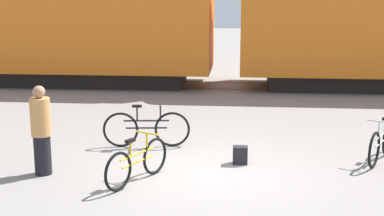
{
  "coord_description": "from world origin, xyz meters",
  "views": [
    {
      "loc": [
        0.52,
        -9.18,
        3.2
      ],
      "look_at": [
        -0.37,
        0.46,
        1.1
      ],
      "focal_mm": 50.0,
      "sensor_mm": 36.0,
      "label": 1
    }
  ],
  "objects": [
    {
      "name": "person_in_tan",
      "position": [
        -2.98,
        -0.31,
        0.8
      ],
      "size": [
        0.35,
        0.35,
        1.61
      ],
      "rotation": [
        0.0,
        0.0,
        4.69
      ],
      "color": "black",
      "rests_on": "ground_plane"
    },
    {
      "name": "freight_train",
      "position": [
        0.0,
        9.31,
        2.72
      ],
      "size": [
        25.83,
        3.17,
        5.25
      ],
      "color": "black",
      "rests_on": "ground_plane"
    },
    {
      "name": "bicycle_black",
      "position": [
        -1.43,
        1.58,
        0.39
      ],
      "size": [
        1.83,
        0.46,
        0.93
      ],
      "color": "black",
      "rests_on": "ground_plane"
    },
    {
      "name": "rail_far",
      "position": [
        0.0,
        10.02,
        0.01
      ],
      "size": [
        37.83,
        0.07,
        0.01
      ],
      "primitive_type": "cube",
      "color": "#4C4238",
      "rests_on": "ground_plane"
    },
    {
      "name": "rail_near",
      "position": [
        0.0,
        8.59,
        0.01
      ],
      "size": [
        37.83,
        0.07,
        0.01
      ],
      "primitive_type": "cube",
      "color": "#4C4238",
      "rests_on": "ground_plane"
    },
    {
      "name": "ground_plane",
      "position": [
        0.0,
        0.0,
        0.0
      ],
      "size": [
        80.0,
        80.0,
        0.0
      ],
      "primitive_type": "plane",
      "color": "gray"
    },
    {
      "name": "bicycle_silver",
      "position": [
        3.25,
        1.02,
        0.37
      ],
      "size": [
        0.84,
        1.51,
        0.86
      ],
      "color": "black",
      "rests_on": "ground_plane"
    },
    {
      "name": "bicycle_yellow",
      "position": [
        -1.21,
        -0.57,
        0.36
      ],
      "size": [
        0.81,
        1.51,
        0.83
      ],
      "color": "black",
      "rests_on": "ground_plane"
    },
    {
      "name": "backpack",
      "position": [
        0.54,
        0.61,
        0.17
      ],
      "size": [
        0.28,
        0.2,
        0.34
      ],
      "color": "black",
      "rests_on": "ground_plane"
    }
  ]
}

